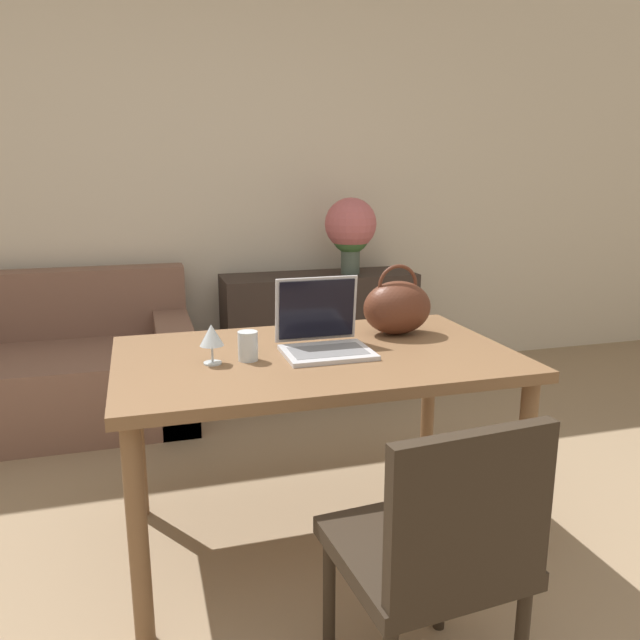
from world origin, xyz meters
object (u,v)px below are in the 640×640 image
object	(u,v)px
wine_glass	(212,336)
flower_vase	(351,229)
couch	(28,375)
laptop	(322,332)
handbag	(397,307)
chair	(437,548)
drinking_glass	(248,346)

from	to	relation	value
wine_glass	flower_vase	size ratio (longest dim) A/B	0.29
couch	flower_vase	distance (m)	2.09
couch	laptop	xyz separation A→B (m)	(1.26, -1.54, 0.54)
handbag	couch	bearing A→B (deg)	138.99
chair	laptop	size ratio (longest dim) A/B	2.70
drinking_glass	laptop	bearing A→B (deg)	10.56
drinking_glass	handbag	world-z (taller)	handbag
couch	handbag	world-z (taller)	handbag
drinking_glass	wine_glass	size ratio (longest dim) A/B	0.74
drinking_glass	flower_vase	bearing A→B (deg)	60.71
couch	flower_vase	xyz separation A→B (m)	(1.95, 0.13, 0.75)
wine_glass	couch	bearing A→B (deg)	118.16
drinking_glass	chair	bearing A→B (deg)	-68.60
flower_vase	drinking_glass	bearing A→B (deg)	-119.29
chair	handbag	bearing A→B (deg)	67.96
chair	wine_glass	size ratio (longest dim) A/B	6.10
handbag	drinking_glass	bearing A→B (deg)	-163.49
laptop	drinking_glass	world-z (taller)	laptop
drinking_glass	flower_vase	size ratio (longest dim) A/B	0.21
handbag	flower_vase	xyz separation A→B (m)	(0.33, 1.54, 0.17)
laptop	wine_glass	xyz separation A→B (m)	(-0.41, -0.06, 0.03)
chair	handbag	world-z (taller)	handbag
chair	handbag	size ratio (longest dim) A/B	2.99
drinking_glass	handbag	bearing A→B (deg)	16.51
handbag	flower_vase	world-z (taller)	flower_vase
wine_glass	flower_vase	world-z (taller)	flower_vase
drinking_glass	handbag	xyz separation A→B (m)	(0.63, 0.19, 0.06)
laptop	drinking_glass	bearing A→B (deg)	-169.44
chair	wine_glass	xyz separation A→B (m)	(-0.45, 0.81, 0.37)
handbag	wine_glass	bearing A→B (deg)	-165.55
couch	chair	bearing A→B (deg)	-61.66
couch	drinking_glass	world-z (taller)	drinking_glass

